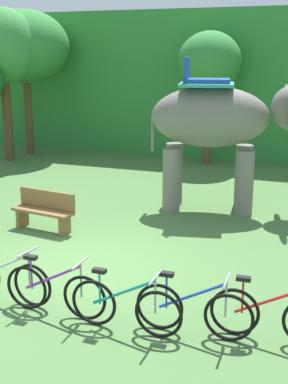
# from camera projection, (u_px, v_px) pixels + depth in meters

# --- Properties ---
(ground_plane) EXTENTS (80.00, 80.00, 0.00)m
(ground_plane) POSITION_uv_depth(u_px,v_px,m) (81.00, 268.00, 9.79)
(ground_plane) COLOR #4C753D
(foliage_hedge) EXTENTS (36.00, 6.00, 5.40)m
(foliage_hedge) POSITION_uv_depth(u_px,v_px,m) (233.00, 82.00, 21.63)
(foliage_hedge) COLOR #338438
(foliage_hedge) RESTS_ON ground
(tree_center_left) EXTENTS (2.45, 2.45, 5.42)m
(tree_center_left) POSITION_uv_depth(u_px,v_px,m) (3.00, 47.00, 18.49)
(tree_center_left) COLOR brown
(tree_center_left) RESTS_ON ground
(tree_center) EXTENTS (3.33, 3.33, 5.43)m
(tree_center) POSITION_uv_depth(u_px,v_px,m) (25.00, 47.00, 19.53)
(tree_center) COLOR brown
(tree_center) RESTS_ON ground
(tree_far_left) EXTENTS (2.18, 2.18, 4.60)m
(tree_far_left) POSITION_uv_depth(u_px,v_px,m) (209.00, 64.00, 17.93)
(tree_far_left) COLOR brown
(tree_far_left) RESTS_ON ground
(elephant) EXTENTS (4.24, 2.41, 3.78)m
(elephant) POSITION_uv_depth(u_px,v_px,m) (224.00, 123.00, 12.92)
(elephant) COLOR slate
(elephant) RESTS_ON ground
(bike_white) EXTENTS (1.71, 0.52, 0.92)m
(bike_white) POSITION_uv_depth(u_px,v_px,m) (7.00, 278.00, 8.44)
(bike_white) COLOR black
(bike_white) RESTS_ON ground
(bike_purple) EXTENTS (1.71, 0.52, 0.92)m
(bike_purple) POSITION_uv_depth(u_px,v_px,m) (55.00, 291.00, 7.98)
(bike_purple) COLOR black
(bike_purple) RESTS_ON ground
(bike_teal) EXTENTS (1.71, 0.52, 0.92)m
(bike_teal) POSITION_uv_depth(u_px,v_px,m) (125.00, 306.00, 7.49)
(bike_teal) COLOR black
(bike_teal) RESTS_ON ground
(bike_blue) EXTENTS (1.71, 0.52, 0.92)m
(bike_blue) POSITION_uv_depth(u_px,v_px,m) (193.00, 310.00, 7.39)
(bike_blue) COLOR black
(bike_blue) RESTS_ON ground
(bike_red) EXTENTS (1.71, 0.52, 0.92)m
(bike_red) POSITION_uv_depth(u_px,v_px,m) (271.00, 315.00, 7.24)
(bike_red) COLOR black
(bike_red) RESTS_ON ground
(wooden_bench) EXTENTS (1.54, 0.61, 0.89)m
(wooden_bench) POSITION_uv_depth(u_px,v_px,m) (44.00, 209.00, 11.78)
(wooden_bench) COLOR brown
(wooden_bench) RESTS_ON ground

